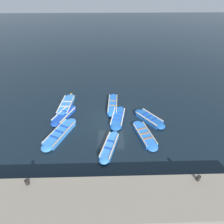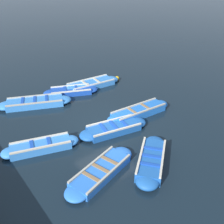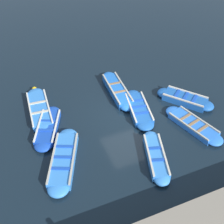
% 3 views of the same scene
% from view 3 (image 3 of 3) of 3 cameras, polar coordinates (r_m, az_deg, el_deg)
% --- Properties ---
extents(ground_plane, '(120.00, 120.00, 0.00)m').
position_cam_3_polar(ground_plane, '(16.54, 3.08, -0.55)').
color(ground_plane, black).
extents(boat_stern_in, '(3.34, 2.13, 0.37)m').
position_cam_3_polar(boat_stern_in, '(15.89, -11.65, -2.84)').
color(boat_stern_in, '#1947B7').
rests_on(boat_stern_in, ground).
extents(boat_end_of_row, '(3.49, 1.56, 0.39)m').
position_cam_3_polar(boat_end_of_row, '(16.68, 4.92, 0.53)').
color(boat_end_of_row, '#1E59AD').
rests_on(boat_end_of_row, ground).
extents(boat_mid_row, '(3.86, 1.04, 0.45)m').
position_cam_3_polar(boat_mid_row, '(17.90, 0.97, 4.00)').
color(boat_mid_row, blue).
rests_on(boat_mid_row, ground).
extents(boat_alongside, '(3.59, 1.75, 0.36)m').
position_cam_3_polar(boat_alongside, '(16.25, 14.62, -2.31)').
color(boat_alongside, blue).
rests_on(boat_alongside, ground).
extents(boat_near_quay, '(4.01, 2.47, 0.42)m').
position_cam_3_polar(boat_near_quay, '(14.25, -8.85, -8.66)').
color(boat_near_quay, '#3884E0').
rests_on(boat_near_quay, ground).
extents(boat_far_corner, '(4.01, 1.28, 0.40)m').
position_cam_3_polar(boat_far_corner, '(17.02, -13.11, 0.39)').
color(boat_far_corner, '#3884E0').
rests_on(boat_far_corner, ground).
extents(boat_outer_left, '(3.30, 1.66, 0.41)m').
position_cam_3_polar(boat_outer_left, '(14.36, 8.04, -8.08)').
color(boat_outer_left, '#3884E0').
rests_on(boat_outer_left, ground).
extents(boat_tucked, '(3.07, 2.66, 0.46)m').
position_cam_3_polar(boat_tucked, '(17.70, 13.18, 2.30)').
color(boat_tucked, '#1E59AD').
rests_on(boat_tucked, ground).
extents(buoy_orange_near, '(0.28, 0.28, 0.28)m').
position_cam_3_polar(buoy_orange_near, '(18.65, -14.01, 4.10)').
color(buoy_orange_near, '#EAB214').
rests_on(buoy_orange_near, ground).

